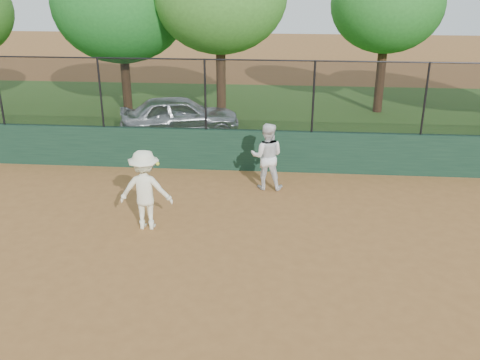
# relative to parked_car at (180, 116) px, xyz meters

# --- Properties ---
(ground) EXTENTS (80.00, 80.00, 0.00)m
(ground) POSITION_rel_parked_car_xyz_m (1.91, -9.24, -0.70)
(ground) COLOR #925D2F
(ground) RESTS_ON ground
(back_wall) EXTENTS (26.00, 0.20, 1.20)m
(back_wall) POSITION_rel_parked_car_xyz_m (1.91, -3.24, -0.10)
(back_wall) COLOR #1A3A27
(back_wall) RESTS_ON ground
(grass_strip) EXTENTS (36.00, 12.00, 0.01)m
(grass_strip) POSITION_rel_parked_car_xyz_m (1.91, 2.76, -0.70)
(grass_strip) COLOR #284F18
(grass_strip) RESTS_ON ground
(parked_car) EXTENTS (4.41, 2.74, 1.40)m
(parked_car) POSITION_rel_parked_car_xyz_m (0.00, 0.00, 0.00)
(parked_car) COLOR silver
(parked_car) RESTS_ON ground
(player_second) EXTENTS (0.90, 0.71, 1.79)m
(player_second) POSITION_rel_parked_car_xyz_m (3.20, -4.56, 0.19)
(player_second) COLOR white
(player_second) RESTS_ON ground
(player_main) EXTENTS (1.20, 0.70, 1.84)m
(player_main) POSITION_rel_parked_car_xyz_m (0.60, -7.11, 0.22)
(player_main) COLOR white
(player_main) RESTS_ON ground
(fence_assembly) EXTENTS (26.00, 0.06, 2.00)m
(fence_assembly) POSITION_rel_parked_car_xyz_m (1.88, -3.24, 1.53)
(fence_assembly) COLOR black
(fence_assembly) RESTS_ON back_wall
(tree_1) EXTENTS (5.22, 4.74, 6.50)m
(tree_1) POSITION_rel_parked_car_xyz_m (-2.71, 2.95, 3.54)
(tree_1) COLOR #3D2615
(tree_1) RESTS_ON ground
(tree_3) EXTENTS (4.29, 3.90, 6.05)m
(tree_3) POSITION_rel_parked_car_xyz_m (7.40, 3.91, 3.49)
(tree_3) COLOR #3F2515
(tree_3) RESTS_ON ground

